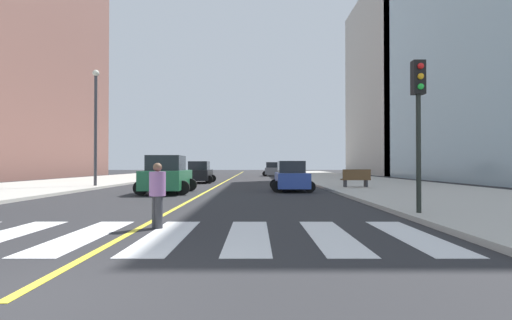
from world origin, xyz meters
TOP-DOWN VIEW (x-y plane):
  - ground_plane at (0.00, 0.00)m, footprint 220.00×220.00m
  - sidewalk_kerb_east at (12.20, 20.00)m, footprint 10.00×120.00m
  - sidewalk_kerb_west at (-12.20, 20.00)m, footprint 10.00×120.00m
  - crosswalk_paint at (0.00, 4.00)m, footprint 13.50×4.00m
  - lane_divider_paint at (0.00, 40.00)m, footprint 0.16×80.00m
  - parking_garage_concrete at (29.18, 56.04)m, footprint 18.00×24.00m
  - car_blue_nearest at (4.98, 18.18)m, footprint 2.50×4.00m
  - car_green_second at (-2.03, 16.39)m, footprint 2.97×4.68m
  - car_red_third at (-5.30, 49.80)m, footprint 2.47×3.87m
  - car_gray_fourth at (5.13, 48.19)m, footprint 2.81×4.39m
  - car_black_fifth at (-2.00, 28.05)m, footprint 2.61×4.16m
  - traffic_light_near_corner at (7.67, 6.80)m, footprint 0.36×0.41m
  - park_bench at (9.21, 19.54)m, footprint 1.84×0.69m
  - pedestrian_crossing at (0.44, 5.00)m, footprint 0.40×0.40m
  - street_lamp at (-8.03, 21.16)m, footprint 0.44×0.44m

SIDE VIEW (x-z plane):
  - ground_plane at x=0.00m, z-range 0.00..0.00m
  - lane_divider_paint at x=0.00m, z-range 0.00..0.01m
  - crosswalk_paint at x=0.00m, z-range 0.00..0.01m
  - sidewalk_kerb_east at x=12.20m, z-range 0.00..0.15m
  - sidewalk_kerb_west at x=-12.20m, z-range 0.00..0.15m
  - park_bench at x=9.21m, z-range 0.13..1.25m
  - car_red_third at x=-5.30m, z-range -0.06..1.65m
  - car_blue_nearest at x=4.98m, z-range -0.06..1.73m
  - car_black_fifth at x=-2.00m, z-range -0.06..1.80m
  - pedestrian_crossing at x=0.44m, z-range 0.08..1.69m
  - car_gray_fourth at x=5.13m, z-range -0.06..1.86m
  - car_green_second at x=-2.03m, z-range -0.07..2.00m
  - traffic_light_near_corner at x=7.67m, z-range 1.07..5.56m
  - street_lamp at x=-8.03m, z-range 0.83..8.70m
  - parking_garage_concrete at x=29.18m, z-range 0.00..29.42m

